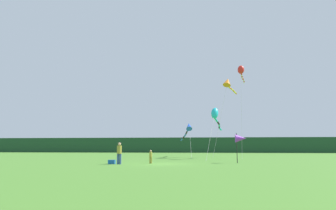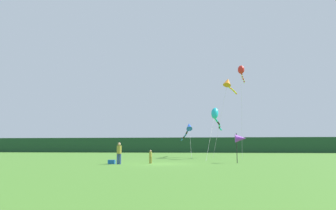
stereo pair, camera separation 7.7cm
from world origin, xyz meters
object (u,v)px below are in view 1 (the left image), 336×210
at_px(person_child, 151,156).
at_px(cooler_box, 112,162).
at_px(kite_red, 241,71).
at_px(banner_flag_pole, 241,139).
at_px(person_adult, 119,152).
at_px(kite_blue, 188,128).
at_px(kite_orange, 228,83).
at_px(kite_cyan, 215,115).

xyz_separation_m(person_child, cooler_box, (-3.00, -1.07, -0.45)).
bearing_deg(kite_red, banner_flag_pole, -99.17).
bearing_deg(kite_red, person_adult, -128.08).
relative_size(person_adult, kite_blue, 0.19).
height_order(cooler_box, kite_orange, kite_orange).
distance_m(banner_flag_pole, kite_red, 15.42).
bearing_deg(person_adult, kite_red, 51.92).
distance_m(kite_blue, kite_cyan, 6.89).
bearing_deg(kite_orange, kite_red, -26.80).
distance_m(person_adult, banner_flag_pole, 10.36).
xyz_separation_m(person_adult, kite_cyan, (8.20, 10.92, 3.99)).
relative_size(banner_flag_pole, kite_blue, 0.28).
height_order(person_adult, banner_flag_pole, banner_flag_pole).
distance_m(person_adult, cooler_box, 1.10).
bearing_deg(kite_orange, kite_blue, 171.61).
xyz_separation_m(person_adult, kite_orange, (10.19, 16.01, 8.90)).
distance_m(banner_flag_pole, kite_orange, 15.28).
bearing_deg(kite_red, kite_orange, 153.20).
bearing_deg(person_child, kite_cyan, 58.28).
distance_m(cooler_box, banner_flag_pole, 11.05).
bearing_deg(kite_orange, banner_flag_pole, -91.28).
bearing_deg(cooler_box, person_child, 19.72).
xyz_separation_m(person_child, kite_red, (9.57, 13.76, 10.56)).
bearing_deg(person_child, kite_blue, 80.90).
height_order(kite_blue, kite_red, kite_red).
relative_size(person_child, cooler_box, 2.01).
xyz_separation_m(kite_cyan, kite_orange, (1.99, 5.09, 4.92)).
relative_size(cooler_box, kite_blue, 0.06).
height_order(kite_cyan, kite_red, kite_red).
bearing_deg(cooler_box, person_adult, -24.86).
bearing_deg(kite_blue, kite_cyan, -59.85).
bearing_deg(kite_cyan, kite_red, 48.99).
height_order(kite_orange, kite_red, kite_red).
height_order(kite_blue, kite_cyan, kite_cyan).
xyz_separation_m(person_adult, cooler_box, (-0.69, 0.32, -0.79)).
xyz_separation_m(cooler_box, kite_red, (12.57, 14.84, 11.01)).
distance_m(kite_cyan, kite_red, 8.39).
distance_m(cooler_box, kite_blue, 17.77).
bearing_deg(kite_orange, cooler_box, -124.73).
relative_size(person_adult, kite_cyan, 0.18).
bearing_deg(kite_red, kite_cyan, -131.01).
height_order(kite_cyan, kite_orange, kite_orange).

